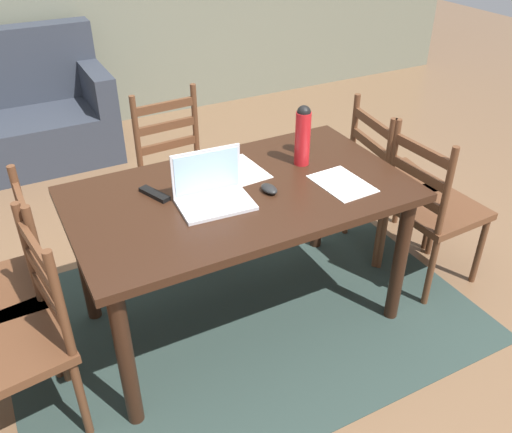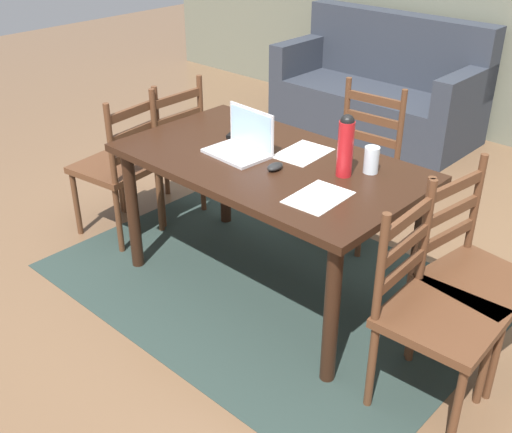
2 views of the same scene
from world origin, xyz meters
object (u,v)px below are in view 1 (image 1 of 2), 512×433
object	(u,v)px
chair_left_near	(16,342)
dining_table	(241,209)
drinking_glass	(302,140)
computer_mouse	(269,189)
chair_left_far	(5,290)
water_bottle	(303,134)
chair_right_far	(389,180)
laptop	(212,190)
tv_remote	(154,194)
chair_right_near	(432,209)
chair_far_head	(181,176)

from	to	relation	value
chair_left_near	dining_table	bearing A→B (deg)	9.20
drinking_glass	computer_mouse	bearing A→B (deg)	-140.69
chair_left_far	water_bottle	world-z (taller)	water_bottle
chair_left_far	chair_right_far	bearing A→B (deg)	0.13
drinking_glass	laptop	bearing A→B (deg)	-158.59
dining_table	laptop	distance (m)	0.22
tv_remote	chair_right_near	bearing A→B (deg)	-33.91
water_bottle	tv_remote	world-z (taller)	water_bottle
chair_left_far	water_bottle	bearing A→B (deg)	-3.03
chair_right_far	chair_right_near	world-z (taller)	same
dining_table	chair_left_far	world-z (taller)	chair_left_far
chair_right_near	tv_remote	size ratio (longest dim) A/B	5.59
chair_left_far	computer_mouse	world-z (taller)	chair_left_far
water_bottle	chair_left_near	bearing A→B (deg)	-169.33
dining_table	drinking_glass	distance (m)	0.54
laptop	dining_table	bearing A→B (deg)	9.02
chair_right_near	chair_left_far	world-z (taller)	same
drinking_glass	chair_far_head	bearing A→B (deg)	128.13
chair_right_near	water_bottle	xyz separation A→B (m)	(-0.68, 0.28, 0.47)
chair_left_near	chair_far_head	world-z (taller)	same
chair_right_near	water_bottle	distance (m)	0.87
chair_right_far	chair_left_near	distance (m)	2.17
tv_remote	drinking_glass	bearing A→B (deg)	-15.82
chair_far_head	water_bottle	world-z (taller)	water_bottle
dining_table	laptop	xyz separation A→B (m)	(-0.15, -0.02, 0.16)
chair_right_near	laptop	bearing A→B (deg)	172.72
chair_right_far	chair_right_near	size ratio (longest dim) A/B	1.00
chair_right_far	computer_mouse	distance (m)	1.05
chair_left_far	laptop	bearing A→B (deg)	-12.56
laptop	tv_remote	distance (m)	0.27
computer_mouse	tv_remote	world-z (taller)	computer_mouse
chair_right_far	drinking_glass	distance (m)	0.71
tv_remote	chair_far_head	bearing A→B (deg)	40.38
drinking_glass	tv_remote	bearing A→B (deg)	-174.39
drinking_glass	chair_left_far	bearing A→B (deg)	-178.53
chair_far_head	chair_left_far	bearing A→B (deg)	-149.12
chair_far_head	chair_right_near	bearing A→B (deg)	-42.96
computer_mouse	tv_remote	size ratio (longest dim) A/B	0.59
chair_left_near	chair_left_far	distance (m)	0.35
dining_table	tv_remote	size ratio (longest dim) A/B	9.21
laptop	drinking_glass	bearing A→B (deg)	21.41
chair_far_head	computer_mouse	bearing A→B (deg)	-82.84
computer_mouse	chair_right_far	bearing A→B (deg)	9.82
dining_table	chair_left_near	xyz separation A→B (m)	(-1.07, -0.17, -0.21)
chair_right_near	water_bottle	world-z (taller)	water_bottle
chair_right_far	chair_right_near	xyz separation A→B (m)	(-0.00, -0.37, 0.00)
chair_far_head	dining_table	bearing A→B (deg)	-89.82
chair_right_far	chair_far_head	bearing A→B (deg)	149.44
dining_table	chair_left_far	distance (m)	1.11
chair_far_head	water_bottle	size ratio (longest dim) A/B	3.10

